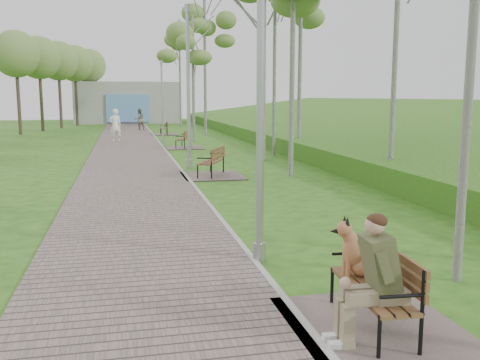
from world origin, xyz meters
The scene contains 16 objects.
walkway centered at (-1.75, 21.50, 0.02)m, with size 3.50×67.00×0.04m, color #60534E.
kerb centered at (0.00, 21.50, 0.03)m, with size 0.10×67.00×0.05m, color #999993.
embankment centered at (12.00, 20.00, 0.00)m, with size 14.00×70.00×1.60m, color #518E26.
building_north centered at (-1.50, 50.97, 1.99)m, with size 10.00×5.20×4.00m.
bench_main centered at (0.66, 1.58, 0.47)m, with size 1.91×2.12×1.67m.
bench_second centered at (0.82, 13.68, 0.23)m, with size 1.97×2.18×1.21m.
bench_third centered at (1.00, 23.67, 0.21)m, with size 1.87×2.08×1.15m.
bench_far centered at (0.76, 33.59, 0.20)m, with size 1.80×2.00×1.11m.
lamp_post_near centered at (0.10, 4.38, 2.45)m, with size 0.20×0.20×5.24m.
lamp_post_second centered at (0.37, 15.86, 2.75)m, with size 0.23×0.23×5.88m.
lamp_post_third centered at (0.20, 26.85, 2.15)m, with size 0.18×0.18×4.60m.
pedestrian_near centered at (-2.44, 28.16, 0.96)m, with size 0.70×0.46×1.93m, color white.
pedestrian_far centered at (-0.73, 38.77, 0.86)m, with size 0.83×0.65×1.72m, color gray.
birch_far_b centered at (2.06, 27.55, 5.89)m, with size 2.56×2.56×7.51m.
birch_far_c centered at (3.43, 31.95, 7.57)m, with size 2.97×2.97×9.64m.
birch_distant_a centered at (2.86, 42.33, 7.32)m, with size 2.81×2.81×9.32m.
Camera 1 is at (-2.00, -3.73, 2.66)m, focal length 40.00 mm.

